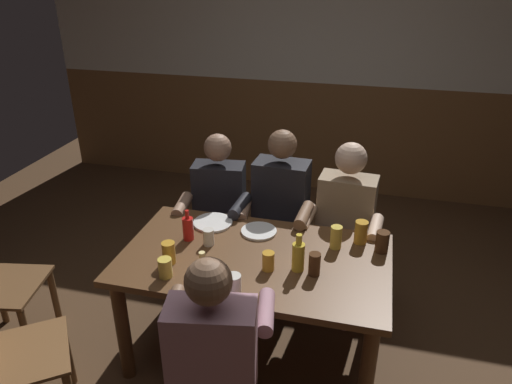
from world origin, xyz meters
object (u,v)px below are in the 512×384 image
bottle_0 (188,228)px  pint_glass_2 (165,268)px  pint_glass_4 (336,237)px  pint_glass_5 (268,261)px  bottle_1 (298,256)px  pint_glass_8 (169,253)px  pint_glass_3 (382,242)px  pint_glass_1 (361,232)px  pint_glass_7 (209,237)px  person_1 (278,210)px  pint_glass_0 (234,284)px  plate_0 (213,223)px  chair_empty_near_right (3,356)px  person_0 (217,209)px  table_candle (202,258)px  dining_table (255,272)px  person_2 (344,221)px  pint_glass_6 (314,264)px  person_3 (215,347)px  plate_1 (259,231)px

bottle_0 → pint_glass_2: (0.02, -0.39, -0.02)m
pint_glass_4 → pint_glass_5: 0.46m
bottle_1 → pint_glass_4: size_ratio=1.59×
bottle_0 → pint_glass_8: (-0.01, -0.26, -0.01)m
pint_glass_2 → pint_glass_3: size_ratio=0.85×
pint_glass_4 → bottle_1: bearing=-122.3°
pint_glass_1 → pint_glass_7: (-0.87, -0.25, -0.02)m
person_1 → pint_glass_0: size_ratio=11.37×
plate_0 → bottle_1: 0.72m
person_1 → pint_glass_2: size_ratio=11.32×
chair_empty_near_right → pint_glass_8: 0.95m
person_0 → table_candle: 0.84m
table_candle → pint_glass_2: pint_glass_2 is taller
table_candle → bottle_1: size_ratio=0.36×
person_0 → pint_glass_7: bearing=96.7°
dining_table → pint_glass_2: 0.54m
person_2 → person_1: bearing=4.1°
chair_empty_near_right → pint_glass_5: (1.18, 0.71, 0.30)m
pint_glass_5 → pint_glass_6: (0.25, 0.02, 0.01)m
person_3 → plate_1: bearing=80.8°
plate_0 → pint_glass_8: size_ratio=1.97×
pint_glass_1 → pint_glass_2: size_ratio=1.29×
person_1 → bottle_1: size_ratio=5.58×
chair_empty_near_right → plate_0: bearing=109.9°
bottle_1 → pint_glass_0: bearing=-134.3°
dining_table → person_0: person_0 is taller
person_0 → pint_glass_2: person_0 is taller
person_1 → pint_glass_1: bearing=150.7°
plate_0 → bottle_0: bearing=-110.4°
person_1 → pint_glass_0: bearing=92.3°
plate_1 → pint_glass_6: 0.53m
pint_glass_1 → person_3: bearing=-121.6°
plate_1 → pint_glass_8: pint_glass_8 is taller
plate_0 → plate_1: 0.31m
plate_1 → pint_glass_0: (0.02, -0.62, 0.05)m
pint_glass_2 → pint_glass_1: bearing=31.7°
bottle_0 → pint_glass_5: (0.54, -0.19, -0.02)m
person_1 → pint_glass_3: (0.70, -0.44, 0.11)m
person_1 → person_2: (0.45, -0.01, -0.02)m
pint_glass_3 → pint_glass_4: size_ratio=0.92×
person_1 → pint_glass_1: 0.69m
person_3 → pint_glass_8: (-0.43, 0.48, 0.14)m
pint_glass_3 → pint_glass_5: size_ratio=1.19×
pint_glass_0 → person_1: bearing=89.3°
plate_0 → pint_glass_6: size_ratio=1.95×
person_0 → chair_empty_near_right: bearing=59.2°
plate_0 → pint_glass_8: bearing=-100.9°
person_1 → pint_glass_2: (-0.41, -0.97, 0.10)m
pint_glass_2 → plate_1: bearing=57.1°
pint_glass_2 → pint_glass_6: size_ratio=0.85×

